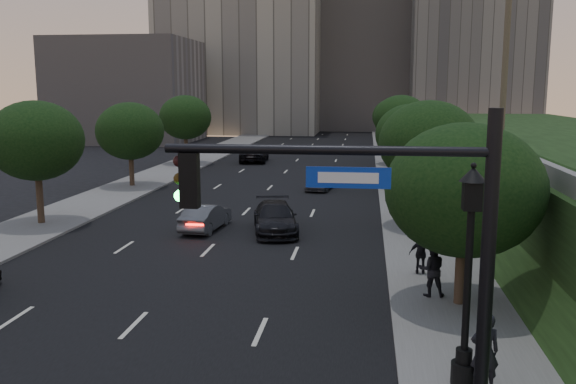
# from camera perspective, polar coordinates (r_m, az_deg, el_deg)

# --- Properties ---
(road_surface) EXTENTS (16.00, 140.00, 0.02)m
(road_surface) POSITION_cam_1_polar(r_m,az_deg,el_deg) (43.46, -2.13, -0.03)
(road_surface) COLOR black
(road_surface) RESTS_ON ground
(sidewalk_right) EXTENTS (4.50, 140.00, 0.15)m
(sidewalk_right) POSITION_cam_1_polar(r_m,az_deg,el_deg) (42.98, 11.48, -0.23)
(sidewalk_right) COLOR slate
(sidewalk_right) RESTS_ON ground
(sidewalk_left) EXTENTS (4.50, 140.00, 0.15)m
(sidewalk_left) POSITION_cam_1_polar(r_m,az_deg,el_deg) (46.24, -14.76, 0.33)
(sidewalk_left) COLOR slate
(sidewalk_left) RESTS_ON ground
(parapet_wall) EXTENTS (0.35, 90.00, 0.70)m
(parapet_wall) POSITION_cam_1_polar(r_m,az_deg,el_deg) (40.87, 16.44, 5.11)
(parapet_wall) COLOR slate
(parapet_wall) RESTS_ON embankment
(office_block_left) EXTENTS (26.00, 20.00, 32.00)m
(office_block_left) POSITION_cam_1_polar(r_m,az_deg,el_deg) (106.72, -4.19, 14.29)
(office_block_left) COLOR #9B9887
(office_block_left) RESTS_ON ground
(office_block_mid) EXTENTS (22.00, 18.00, 26.00)m
(office_block_mid) POSITION_cam_1_polar(r_m,az_deg,el_deg) (114.40, 6.97, 12.42)
(office_block_mid) COLOR #9B948E
(office_block_mid) RESTS_ON ground
(office_block_right) EXTENTS (20.00, 22.00, 36.00)m
(office_block_right) POSITION_cam_1_polar(r_m,az_deg,el_deg) (110.09, 16.73, 14.82)
(office_block_right) COLOR gray
(office_block_right) RESTS_ON ground
(office_block_filler) EXTENTS (18.00, 16.00, 14.00)m
(office_block_filler) POSITION_cam_1_polar(r_m,az_deg,el_deg) (88.66, -14.74, 9.13)
(office_block_filler) COLOR #9B948E
(office_block_filler) RESTS_ON ground
(tree_right_a) EXTENTS (5.20, 5.20, 6.24)m
(tree_right_a) POSITION_cam_1_polar(r_m,az_deg,el_deg) (20.77, 16.18, 0.18)
(tree_right_a) COLOR #38281C
(tree_right_a) RESTS_ON ground
(tree_right_b) EXTENTS (5.20, 5.20, 6.74)m
(tree_right_b) POSITION_cam_1_polar(r_m,az_deg,el_deg) (32.53, 13.05, 4.48)
(tree_right_b) COLOR #38281C
(tree_right_b) RESTS_ON ground
(tree_right_c) EXTENTS (5.20, 5.20, 6.24)m
(tree_right_c) POSITION_cam_1_polar(r_m,az_deg,el_deg) (45.49, 11.44, 5.31)
(tree_right_c) COLOR #38281C
(tree_right_c) RESTS_ON ground
(tree_right_d) EXTENTS (5.20, 5.20, 6.74)m
(tree_right_d) POSITION_cam_1_polar(r_m,az_deg,el_deg) (59.41, 10.53, 6.79)
(tree_right_d) COLOR #38281C
(tree_right_d) RESTS_ON ground
(tree_right_e) EXTENTS (5.20, 5.20, 6.24)m
(tree_right_e) POSITION_cam_1_polar(r_m,az_deg,el_deg) (74.40, 9.90, 6.97)
(tree_right_e) COLOR #38281C
(tree_right_e) RESTS_ON ground
(tree_left_b) EXTENTS (5.00, 5.00, 6.71)m
(tree_left_b) POSITION_cam_1_polar(r_m,az_deg,el_deg) (35.00, -22.52, 4.44)
(tree_left_b) COLOR #38281C
(tree_left_b) RESTS_ON ground
(tree_left_c) EXTENTS (5.00, 5.00, 6.34)m
(tree_left_c) POSITION_cam_1_polar(r_m,az_deg,el_deg) (46.72, -14.57, 5.53)
(tree_left_c) COLOR #38281C
(tree_left_c) RESTS_ON ground
(tree_left_d) EXTENTS (5.00, 5.00, 6.71)m
(tree_left_d) POSITION_cam_1_polar(r_m,az_deg,el_deg) (59.90, -9.59, 6.90)
(tree_left_d) COLOR #38281C
(tree_left_d) RESTS_ON ground
(traffic_signal_mast) EXTENTS (5.68, 0.56, 7.00)m
(traffic_signal_mast) POSITION_cam_1_polar(r_m,az_deg,el_deg) (10.66, 12.07, -10.45)
(traffic_signal_mast) COLOR black
(traffic_signal_mast) RESTS_ON ground
(street_lamp) EXTENTS (0.64, 0.64, 5.62)m
(street_lamp) POSITION_cam_1_polar(r_m,az_deg,el_deg) (15.32, 16.44, -8.49)
(street_lamp) COLOR black
(street_lamp) RESTS_ON ground
(sedan_mid_left) EXTENTS (1.90, 4.34, 1.39)m
(sedan_mid_left) POSITION_cam_1_polar(r_m,az_deg,el_deg) (32.09, -7.70, -2.33)
(sedan_mid_left) COLOR #505357
(sedan_mid_left) RESTS_ON ground
(sedan_far_left) EXTENTS (2.94, 5.70, 1.54)m
(sedan_far_left) POSITION_cam_1_polar(r_m,az_deg,el_deg) (61.65, -3.17, 3.54)
(sedan_far_left) COLOR black
(sedan_far_left) RESTS_ON ground
(sedan_near_right) EXTENTS (3.17, 5.57, 1.52)m
(sedan_near_right) POSITION_cam_1_polar(r_m,az_deg,el_deg) (31.26, -1.21, -2.44)
(sedan_near_right) COLOR black
(sedan_near_right) RESTS_ON ground
(sedan_far_right) EXTENTS (2.36, 4.37, 1.41)m
(sedan_far_right) POSITION_cam_1_polar(r_m,az_deg,el_deg) (44.63, 3.11, 1.13)
(sedan_far_right) COLOR slate
(sedan_far_right) RESTS_ON ground
(pedestrian_a) EXTENTS (0.77, 0.57, 1.93)m
(pedestrian_a) POSITION_cam_1_polar(r_m,az_deg,el_deg) (15.71, 17.93, -14.02)
(pedestrian_a) COLOR black
(pedestrian_a) RESTS_ON sidewalk_right
(pedestrian_b) EXTENTS (0.96, 0.76, 1.91)m
(pedestrian_b) POSITION_cam_1_polar(r_m,az_deg,el_deg) (21.89, 13.30, -7.06)
(pedestrian_b) COLOR black
(pedestrian_b) RESTS_ON sidewalk_right
(pedestrian_c) EXTENTS (0.95, 0.45, 1.59)m
(pedestrian_c) POSITION_cam_1_polar(r_m,az_deg,el_deg) (24.43, 12.36, -5.67)
(pedestrian_c) COLOR black
(pedestrian_c) RESTS_ON sidewalk_right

